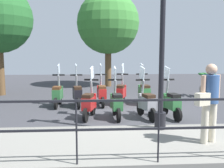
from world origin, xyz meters
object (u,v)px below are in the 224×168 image
Objects in this scene: scooter_near_0 at (171,102)px; scooter_far_0 at (144,92)px; scooter_near_3 at (89,103)px; scooter_far_2 at (102,93)px; potted_palm at (206,87)px; scooter_near_1 at (146,103)px; lamp_post_near at (162,44)px; scooter_near_2 at (116,103)px; scooter_far_4 at (58,94)px; scooter_far_1 at (121,92)px; tree_distant at (108,23)px; scooter_far_3 at (77,94)px; pedestrian_with_bag at (209,97)px.

scooter_near_0 is 2.02m from scooter_far_0.
scooter_near_3 is 1.00× the size of scooter_far_2.
scooter_near_1 reaches higher than potted_palm.
lamp_post_near reaches higher than scooter_near_1.
scooter_far_0 is at bearing -33.37° from scooter_near_3.
scooter_far_0 is (-1.46, 3.06, 0.04)m from potted_palm.
scooter_near_2 is 2.63m from scooter_far_4.
potted_palm is 0.69× the size of scooter_far_4.
scooter_far_0 and scooter_far_4 have the same top height.
scooter_near_0 is 1.00× the size of scooter_far_1.
potted_palm is at bearing -53.06° from scooter_far_1.
tree_distant is at bearing 1.18° from scooter_near_0.
scooter_near_0 and scooter_near_2 have the same top height.
scooter_near_3 is at bearing 123.48° from potted_palm.
scooter_near_0 is 1.00× the size of scooter_far_4.
scooter_far_2 is at bearing 8.29° from scooter_near_2.
scooter_far_4 is at bearing 44.72° from scooter_near_2.
scooter_near_2 is at bearing -152.88° from scooter_far_3.
scooter_near_2 is 0.80m from scooter_near_3.
scooter_far_3 is (-0.12, 0.88, 0.00)m from scooter_far_2.
scooter_far_0 is at bearing -22.70° from scooter_near_1.
scooter_near_2 is 2.12m from scooter_far_3.
pedestrian_with_bag is 1.03× the size of scooter_near_1.
tree_distant is 7.75m from scooter_near_3.
lamp_post_near is 1.61m from pedestrian_with_bag.
potted_palm is at bearing -76.04° from scooter_far_2.
tree_distant reaches higher than scooter_near_3.
potted_palm is 4.18m from scooter_far_1.
lamp_post_near is 2.44m from scooter_near_2.
pedestrian_with_bag is 5.61m from scooter_far_4.
lamp_post_near is 2.91× the size of scooter_near_3.
tree_distant reaches higher than scooter_far_0.
scooter_near_3 is 2.05m from scooter_far_4.
scooter_near_0 and scooter_far_4 have the same top height.
scooter_far_2 is (3.35, 1.33, -1.66)m from lamp_post_near.
tree_distant is 7.74m from scooter_near_2.
scooter_near_3 and scooter_far_2 have the same top height.
scooter_far_3 is at bearing 34.38° from lamp_post_near.
scooter_near_1 is 3.38m from scooter_far_4.
scooter_far_0 is at bearing -17.53° from pedestrian_with_bag.
scooter_far_1 is at bearing 9.84° from lamp_post_near.
tree_distant is 6.14m from scooter_far_2.
scooter_near_1 and scooter_near_3 have the same top height.
scooter_near_0 is at bearing -130.02° from scooter_far_1.
scooter_near_0 is 1.00× the size of scooter_near_1.
scooter_far_3 is (4.19, 2.93, -0.60)m from pedestrian_with_bag.
lamp_post_near is 4.24m from scooter_far_3.
scooter_near_3 is at bearing -173.81° from scooter_far_3.
scooter_near_2 and scooter_far_1 have the same top height.
scooter_far_2 is (-5.28, 0.48, -3.10)m from tree_distant.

